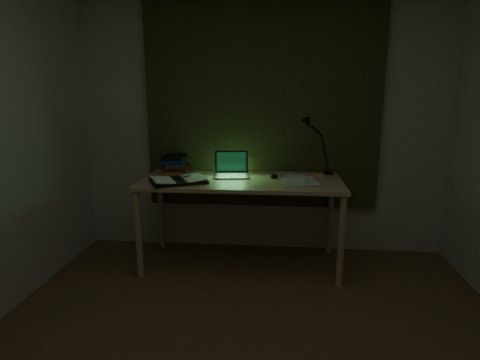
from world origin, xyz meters
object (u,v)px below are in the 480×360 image
object	(u,v)px
loose_papers	(290,180)
open_textbook	(178,180)
desk	(241,223)
book_stack	(176,164)
desk_lamp	(330,147)
laptop	(232,165)

from	to	relation	value
loose_papers	open_textbook	bearing A→B (deg)	-171.33
desk	book_stack	bearing A→B (deg)	160.23
open_textbook	book_stack	xyz separation A→B (m)	(-0.12, 0.39, 0.07)
book_stack	loose_papers	size ratio (longest dim) A/B	0.69
open_textbook	desk_lamp	bearing A→B (deg)	-7.15
book_stack	desk_lamp	xyz separation A→B (m)	(1.43, 0.08, 0.17)
laptop	loose_papers	size ratio (longest dim) A/B	0.92
desk_lamp	book_stack	bearing A→B (deg)	169.20
laptop	desk	bearing A→B (deg)	-53.55
laptop	book_stack	xyz separation A→B (m)	(-0.55, 0.13, -0.03)
laptop	loose_papers	distance (m)	0.54
desk	open_textbook	xyz separation A→B (m)	(-0.52, -0.16, 0.42)
desk	book_stack	xyz separation A→B (m)	(-0.64, 0.23, 0.49)
desk	book_stack	size ratio (longest dim) A/B	6.64
laptop	desk_lamp	xyz separation A→B (m)	(0.88, 0.21, 0.14)
book_stack	open_textbook	bearing A→B (deg)	-72.75
open_textbook	loose_papers	bearing A→B (deg)	-17.98
open_textbook	book_stack	size ratio (longest dim) A/B	1.71
desk	desk_lamp	world-z (taller)	desk_lamp
loose_papers	desk_lamp	size ratio (longest dim) A/B	0.75
laptop	open_textbook	bearing A→B (deg)	-156.89
open_textbook	book_stack	distance (m)	0.41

